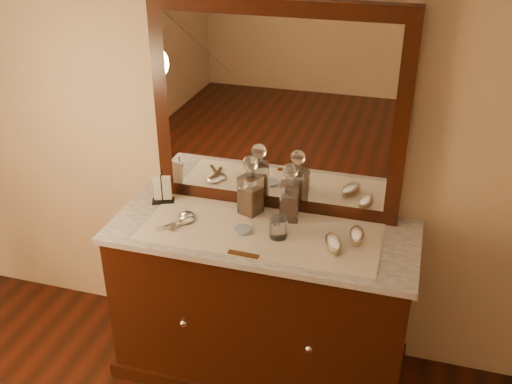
% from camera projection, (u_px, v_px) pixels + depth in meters
% --- Properties ---
extents(dresser_cabinet, '(1.40, 0.55, 0.82)m').
position_uv_depth(dresser_cabinet, '(262.00, 305.00, 2.93)').
color(dresser_cabinet, black).
rests_on(dresser_cabinet, floor).
extents(dresser_plinth, '(1.46, 0.59, 0.08)m').
position_uv_depth(dresser_plinth, '(261.00, 360.00, 3.10)').
color(dresser_plinth, black).
rests_on(dresser_plinth, floor).
extents(knob_left, '(0.04, 0.04, 0.04)m').
position_uv_depth(knob_left, '(184.00, 323.00, 2.74)').
color(knob_left, silver).
rests_on(knob_left, dresser_cabinet).
extents(knob_right, '(0.04, 0.04, 0.04)m').
position_uv_depth(knob_right, '(309.00, 349.00, 2.59)').
color(knob_right, silver).
rests_on(knob_right, dresser_cabinet).
extents(marble_top, '(1.44, 0.59, 0.03)m').
position_uv_depth(marble_top, '(262.00, 232.00, 2.73)').
color(marble_top, white).
rests_on(marble_top, dresser_cabinet).
extents(mirror_frame, '(1.20, 0.08, 1.00)m').
position_uv_depth(mirror_frame, '(277.00, 111.00, 2.69)').
color(mirror_frame, black).
rests_on(mirror_frame, marble_top).
extents(mirror_glass, '(1.06, 0.01, 0.86)m').
position_uv_depth(mirror_glass, '(275.00, 113.00, 2.66)').
color(mirror_glass, white).
rests_on(mirror_glass, marble_top).
extents(lace_runner, '(1.10, 0.45, 0.00)m').
position_uv_depth(lace_runner, '(261.00, 232.00, 2.70)').
color(lace_runner, silver).
rests_on(lace_runner, marble_top).
extents(pin_dish, '(0.11, 0.11, 0.01)m').
position_uv_depth(pin_dish, '(243.00, 230.00, 2.70)').
color(pin_dish, white).
rests_on(pin_dish, lace_runner).
extents(comb, '(0.14, 0.03, 0.01)m').
position_uv_depth(comb, '(243.00, 254.00, 2.53)').
color(comb, brown).
rests_on(comb, lace_runner).
extents(napkin_rack, '(0.13, 0.10, 0.17)m').
position_uv_depth(napkin_rack, '(162.00, 190.00, 2.93)').
color(napkin_rack, black).
rests_on(napkin_rack, marble_top).
extents(decanter_left, '(0.12, 0.12, 0.30)m').
position_uv_depth(decanter_left, '(251.00, 191.00, 2.80)').
color(decanter_left, brown).
rests_on(decanter_left, lace_runner).
extents(decanter_right, '(0.10, 0.10, 0.29)m').
position_uv_depth(decanter_right, '(290.00, 198.00, 2.75)').
color(decanter_right, brown).
rests_on(decanter_right, lace_runner).
extents(brush_near, '(0.12, 0.17, 0.04)m').
position_uv_depth(brush_near, '(333.00, 244.00, 2.57)').
color(brush_near, tan).
rests_on(brush_near, lace_runner).
extents(brush_far, '(0.08, 0.15, 0.04)m').
position_uv_depth(brush_far, '(357.00, 235.00, 2.63)').
color(brush_far, tan).
rests_on(brush_far, lace_runner).
extents(hand_mirror_outer, '(0.08, 0.20, 0.02)m').
position_uv_depth(hand_mirror_outer, '(184.00, 217.00, 2.80)').
color(hand_mirror_outer, silver).
rests_on(hand_mirror_outer, lace_runner).
extents(hand_mirror_inner, '(0.16, 0.19, 0.02)m').
position_uv_depth(hand_mirror_inner, '(182.00, 221.00, 2.77)').
color(hand_mirror_inner, silver).
rests_on(hand_mirror_inner, lace_runner).
extents(tumblers, '(0.09, 0.09, 0.10)m').
position_uv_depth(tumblers, '(278.00, 228.00, 2.64)').
color(tumblers, white).
rests_on(tumblers, lace_runner).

